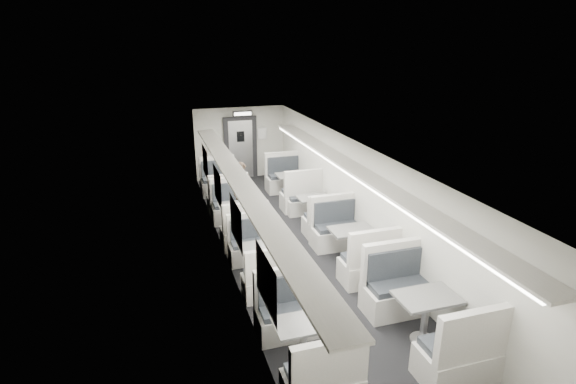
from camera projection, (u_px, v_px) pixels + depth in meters
room at (296, 203)px, 9.64m from camera, size 3.24×12.24×2.64m
booth_left_a at (223, 190)px, 12.96m from camera, size 1.07×2.18×1.16m
booth_left_b at (238, 218)px, 10.99m from camera, size 1.05×2.13×1.14m
booth_left_c at (260, 261)px, 8.96m from camera, size 0.97×1.97×1.05m
booth_left_d at (303, 343)px, 6.54m from camera, size 1.02×2.08×1.11m
booth_right_a at (292, 187)px, 13.21m from camera, size 1.11×2.26×1.21m
booth_right_b at (314, 210)px, 11.58m from camera, size 1.01×2.04×1.09m
booth_right_c at (351, 246)px, 9.51m from camera, size 1.11×2.24×1.20m
booth_right_d at (425, 318)px, 7.04m from camera, size 1.16×2.34×1.25m
passenger at (242, 191)px, 11.76m from camera, size 0.62×0.47×1.53m
window_a at (205, 162)px, 12.24m from camera, size 0.02×1.18×0.84m
window_b at (218, 186)px, 10.26m from camera, size 0.02×1.18×0.84m
window_c at (236, 223)px, 8.27m from camera, size 0.02×1.18×0.84m
window_d at (266, 282)px, 6.29m from camera, size 0.02×1.18×0.84m
luggage_rack_left at (240, 181)px, 8.79m from camera, size 0.46×10.40×0.09m
luggage_rack_right at (356, 170)px, 9.48m from camera, size 0.46×10.40×0.09m
vestibule_door at (241, 148)px, 15.04m from camera, size 1.10×0.13×2.10m
exit_sign at (242, 114)px, 14.19m from camera, size 0.62×0.12×0.16m
wall_notice at (262, 133)px, 15.09m from camera, size 0.32×0.02×0.40m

